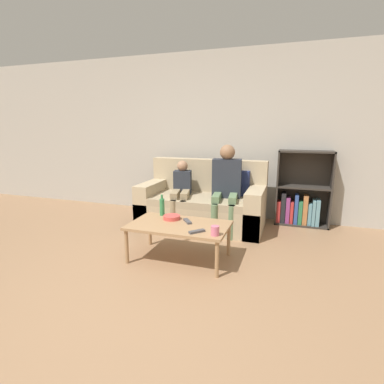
% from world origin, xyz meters
% --- Properties ---
extents(ground_plane, '(22.00, 22.00, 0.00)m').
position_xyz_m(ground_plane, '(0.00, 0.00, 0.00)').
color(ground_plane, '#997251').
extents(wall_back, '(12.00, 0.06, 2.60)m').
position_xyz_m(wall_back, '(0.00, 2.78, 1.30)').
color(wall_back, '#B7B2A8').
rests_on(wall_back, ground_plane).
extents(couch, '(1.79, 0.89, 0.96)m').
position_xyz_m(couch, '(-0.01, 2.13, 0.31)').
color(couch, tan).
rests_on(couch, ground_plane).
extents(bookshelf, '(0.76, 0.28, 1.11)m').
position_xyz_m(bookshelf, '(1.37, 2.63, 0.41)').
color(bookshelf, '#332D28').
rests_on(bookshelf, ground_plane).
extents(coffee_table, '(1.07, 0.63, 0.41)m').
position_xyz_m(coffee_table, '(0.09, 0.91, 0.37)').
color(coffee_table, '#A87F56').
rests_on(coffee_table, ground_plane).
extents(person_adult, '(0.43, 0.65, 1.20)m').
position_xyz_m(person_adult, '(0.35, 2.05, 0.70)').
color(person_adult, '#66845B').
rests_on(person_adult, ground_plane).
extents(person_child, '(0.37, 0.65, 0.96)m').
position_xyz_m(person_child, '(-0.30, 1.99, 0.55)').
color(person_child, '#9E8966').
rests_on(person_child, ground_plane).
extents(cup_near, '(0.08, 0.08, 0.10)m').
position_xyz_m(cup_near, '(0.54, 0.70, 0.45)').
color(cup_near, pink).
rests_on(cup_near, coffee_table).
extents(tv_remote_0, '(0.14, 0.16, 0.02)m').
position_xyz_m(tv_remote_0, '(0.15, 1.00, 0.42)').
color(tv_remote_0, '#47474C').
rests_on(tv_remote_0, coffee_table).
extents(tv_remote_1, '(0.15, 0.16, 0.02)m').
position_xyz_m(tv_remote_1, '(0.35, 0.72, 0.42)').
color(tv_remote_1, '#47474C').
rests_on(tv_remote_1, coffee_table).
extents(snack_bowl, '(0.19, 0.19, 0.05)m').
position_xyz_m(snack_bowl, '(-0.06, 1.05, 0.43)').
color(snack_bowl, '#DB4C47').
rests_on(snack_bowl, coffee_table).
extents(bottle, '(0.06, 0.06, 0.25)m').
position_xyz_m(bottle, '(-0.23, 1.15, 0.51)').
color(bottle, '#33844C').
rests_on(bottle, coffee_table).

